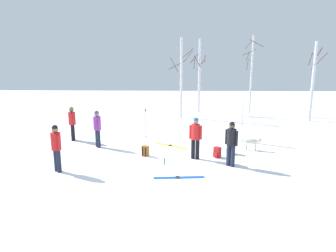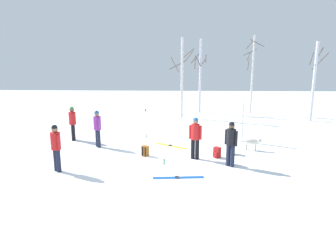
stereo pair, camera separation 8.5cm
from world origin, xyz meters
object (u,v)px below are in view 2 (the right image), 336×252
person_0 (73,121)px  birch_tree_3 (314,80)px  ski_pair_planted_0 (243,122)px  person_1 (97,126)px  backpack_2 (145,151)px  dog (252,142)px  water_bottle_0 (164,162)px  ski_pair_lying_1 (171,146)px  backpack_1 (217,152)px  backpack_0 (230,149)px  birch_tree_2 (252,73)px  person_2 (231,141)px  person_4 (195,135)px  person_3 (56,145)px  ski_pair_lying_0 (178,178)px  ski_poles_0 (146,123)px  birch_tree_1 (200,75)px  birch_tree_0 (182,76)px

person_0 → birch_tree_3: size_ratio=0.33×
ski_pair_planted_0 → person_1: bearing=-170.0°
backpack_2 → birch_tree_3: birch_tree_3 is taller
dog → water_bottle_0: bearing=-152.1°
ski_pair_planted_0 → backpack_2: 5.21m
ski_pair_lying_1 → backpack_1: bearing=-39.8°
person_0 → water_bottle_0: person_0 is taller
backpack_0 → backpack_1: bearing=-140.4°
birch_tree_2 → backpack_2: bearing=-121.8°
person_2 → ski_pair_planted_0: 3.77m
person_4 → person_0: bearing=155.6°
ski_pair_lying_1 → water_bottle_0: 2.56m
backpack_1 → birch_tree_2: birch_tree_2 is taller
person_3 → backpack_1: (5.93, 1.81, -0.77)m
ski_pair_planted_0 → birch_tree_3: birch_tree_3 is taller
backpack_1 → birch_tree_2: bearing=70.8°
ski_pair_lying_0 → backpack_1: 2.77m
ski_poles_0 → birch_tree_3: (10.51, 4.94, 1.89)m
dog → backpack_2: size_ratio=2.00×
dog → birch_tree_1: birch_tree_1 is taller
ski_poles_0 → backpack_1: bearing=-43.8°
ski_pair_lying_0 → birch_tree_2: bearing=67.8°
water_bottle_0 → birch_tree_2: 13.91m
ski_pair_lying_1 → birch_tree_2: 11.68m
birch_tree_1 → person_1: bearing=-118.0°
backpack_1 → birch_tree_0: bearing=98.9°
backpack_0 → birch_tree_3: bearing=49.0°
backpack_1 → birch_tree_0: 9.61m
dog → birch_tree_0: 8.96m
ski_pair_planted_0 → person_4: bearing=-131.7°
person_4 → birch_tree_1: size_ratio=0.31×
birch_tree_0 → birch_tree_1: (1.40, 2.20, 0.03)m
person_1 → ski_pair_lying_0: person_1 is taller
person_1 → person_3: (-0.61, -3.16, 0.00)m
backpack_1 → ski_pair_planted_0: bearing=58.9°
person_4 → backpack_1: bearing=12.3°
backpack_2 → birch_tree_3: size_ratio=0.09×
person_0 → backpack_2: size_ratio=3.90×
birch_tree_0 → backpack_2: bearing=-99.8°
birch_tree_1 → person_3: bearing=-114.2°
person_4 → birch_tree_0: bearing=93.1°
dog → birch_tree_2: birch_tree_2 is taller
backpack_1 → backpack_2: (-2.98, 0.09, 0.00)m
person_0 → backpack_1: size_ratio=3.90×
person_1 → birch_tree_3: 14.35m
person_0 → ski_pair_lying_0: 7.21m
ski_pair_lying_0 → water_bottle_0: 1.45m
ski_pair_lying_0 → backpack_2: backpack_2 is taller
ski_pair_lying_0 → backpack_0: size_ratio=3.98×
person_3 → dog: bearing=20.9°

